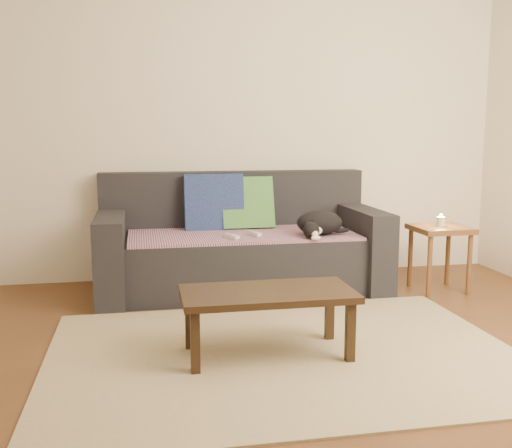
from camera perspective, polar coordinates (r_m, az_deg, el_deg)
name	(u,v)px	position (r m, az deg, el deg)	size (l,w,h in m)	color
ground	(291,366)	(3.15, 3.36, -13.33)	(4.50, 4.50, 0.00)	brown
back_wall	(231,117)	(4.88, -2.41, 10.15)	(4.50, 0.04, 2.60)	beige
sofa	(240,248)	(4.54, -1.52, -2.32)	(2.10, 0.94, 0.87)	#232328
throw_blanket	(242,235)	(4.43, -1.33, -1.01)	(1.66, 0.74, 0.02)	#46284B
cushion_navy	(214,204)	(4.63, -4.03, 1.90)	(0.45, 0.11, 0.45)	#111D4C
cushion_green	(247,203)	(4.67, -0.83, 1.98)	(0.40, 0.10, 0.40)	#0D5553
cat	(319,223)	(4.36, 6.02, 0.05)	(0.43, 0.40, 0.18)	black
wii_remote_a	(231,236)	(4.21, -2.35, -1.19)	(0.15, 0.04, 0.03)	white
wii_remote_b	(255,234)	(4.31, -0.10, -0.94)	(0.15, 0.04, 0.03)	white
side_table	(440,238)	(4.65, 17.13, -1.25)	(0.39, 0.39, 0.49)	brown
candle	(441,221)	(4.64, 17.19, 0.25)	(0.06, 0.06, 0.09)	beige
rug	(284,354)	(3.28, 2.70, -12.27)	(2.50, 1.80, 0.01)	tan
coffee_table	(268,299)	(3.16, 1.11, -7.14)	(0.90, 0.45, 0.36)	black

